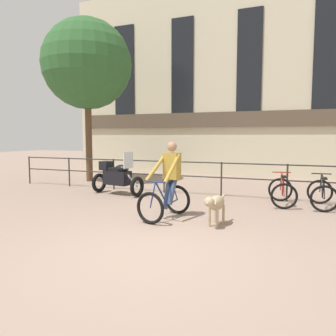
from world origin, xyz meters
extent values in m
plane|color=gray|center=(0.00, 0.00, 0.00)|extent=(60.00, 60.00, 0.00)
cylinder|color=#2D2B28|center=(-7.50, 5.20, 0.53)|extent=(0.05, 0.05, 1.05)
cylinder|color=#2D2B28|center=(-5.62, 5.20, 0.53)|extent=(0.05, 0.05, 1.05)
cylinder|color=#2D2B28|center=(-3.75, 5.20, 0.53)|extent=(0.05, 0.05, 1.05)
cylinder|color=#2D2B28|center=(-1.88, 5.20, 0.53)|extent=(0.05, 0.05, 1.05)
cylinder|color=#2D2B28|center=(0.00, 5.20, 0.53)|extent=(0.05, 0.05, 1.05)
cylinder|color=#2D2B28|center=(1.88, 5.20, 0.53)|extent=(0.05, 0.05, 1.05)
cylinder|color=#2D2B28|center=(0.00, 5.20, 1.02)|extent=(15.00, 0.04, 0.04)
cylinder|color=#2D2B28|center=(0.00, 5.20, 0.58)|extent=(15.00, 0.04, 0.04)
cube|color=beige|center=(0.00, 11.00, 4.48)|extent=(18.00, 0.60, 8.96)
cube|color=brown|center=(0.00, 10.64, 2.60)|extent=(17.10, 0.12, 0.70)
cube|color=black|center=(-6.30, 10.67, 4.93)|extent=(1.10, 0.06, 5.02)
cube|color=black|center=(-3.15, 10.67, 4.93)|extent=(1.10, 0.06, 5.02)
cube|color=black|center=(0.00, 10.67, 4.93)|extent=(1.10, 0.06, 5.02)
cube|color=black|center=(3.15, 10.67, 4.93)|extent=(1.10, 0.06, 5.02)
torus|color=black|center=(-0.69, 1.52, 0.34)|extent=(0.68, 0.20, 0.68)
torus|color=black|center=(-0.48, 2.60, 0.34)|extent=(0.68, 0.20, 0.68)
cylinder|color=navy|center=(-0.61, 1.94, 0.58)|extent=(0.13, 0.49, 0.60)
cylinder|color=navy|center=(-0.54, 2.27, 0.54)|extent=(0.08, 0.23, 0.52)
cylinder|color=navy|center=(-0.59, 2.04, 0.83)|extent=(0.16, 0.66, 0.10)
cylinder|color=navy|center=(-0.52, 2.39, 0.31)|extent=(0.11, 0.44, 0.08)
cylinder|color=navy|center=(-0.50, 2.48, 0.57)|extent=(0.07, 0.26, 0.47)
cylinder|color=navy|center=(-0.67, 1.62, 0.60)|extent=(0.07, 0.23, 0.54)
cylinder|color=navy|center=(-0.65, 1.72, 0.87)|extent=(0.48, 0.12, 0.03)
cube|color=black|center=(-0.53, 2.36, 0.82)|extent=(0.16, 0.26, 0.05)
cube|color=#AD8933|center=(-0.53, 2.36, 1.15)|extent=(0.40, 0.28, 0.60)
sphere|color=#A87A5B|center=(-0.53, 2.36, 1.59)|extent=(0.22, 0.22, 0.22)
cylinder|color=#AD8933|center=(-0.79, 2.08, 1.14)|extent=(0.27, 0.71, 0.60)
cylinder|color=#AD8933|center=(-0.38, 2.00, 1.14)|extent=(0.15, 0.72, 0.60)
cylinder|color=#384766|center=(-0.61, 2.28, 0.52)|extent=(0.14, 0.31, 0.69)
cylinder|color=#384766|center=(-0.48, 2.25, 0.58)|extent=(0.19, 0.32, 0.58)
ellipsoid|color=tan|center=(0.61, 1.97, 0.47)|extent=(0.34, 0.58, 0.31)
cylinder|color=tan|center=(0.57, 1.75, 0.49)|extent=(0.19, 0.19, 0.18)
sphere|color=tan|center=(0.55, 1.58, 0.55)|extent=(0.20, 0.20, 0.20)
cone|color=tan|center=(0.54, 1.49, 0.53)|extent=(0.13, 0.14, 0.11)
cylinder|color=tan|center=(0.66, 2.30, 0.53)|extent=(0.08, 0.19, 0.11)
cylinder|color=tan|center=(0.50, 1.81, 0.20)|extent=(0.06, 0.06, 0.40)
cylinder|color=tan|center=(0.66, 1.78, 0.20)|extent=(0.06, 0.06, 0.40)
cylinder|color=tan|center=(0.55, 2.16, 0.20)|extent=(0.06, 0.06, 0.40)
cylinder|color=tan|center=(0.72, 2.13, 0.20)|extent=(0.06, 0.06, 0.40)
torus|color=black|center=(-2.35, 4.20, 0.31)|extent=(0.23, 0.63, 0.62)
torus|color=black|center=(-3.88, 4.49, 0.31)|extent=(0.23, 0.63, 0.62)
cube|color=black|center=(-3.11, 4.35, 0.53)|extent=(0.91, 0.55, 0.44)
ellipsoid|color=black|center=(-2.92, 4.31, 0.83)|extent=(0.53, 0.40, 0.24)
cube|color=black|center=(-3.22, 4.37, 0.80)|extent=(0.61, 0.40, 0.10)
cylinder|color=#B2B2B7|center=(-2.54, 4.24, 0.49)|extent=(0.44, 0.14, 0.41)
cube|color=silver|center=(-2.67, 4.26, 1.10)|extent=(0.11, 0.44, 0.50)
cube|color=black|center=(-3.55, 4.43, 0.89)|extent=(0.38, 0.41, 0.28)
torus|color=black|center=(1.70, 5.07, 0.33)|extent=(0.66, 0.15, 0.66)
torus|color=black|center=(1.84, 4.03, 0.33)|extent=(0.66, 0.15, 0.66)
cylinder|color=maroon|center=(1.76, 4.66, 0.56)|extent=(0.09, 0.47, 0.58)
cylinder|color=maroon|center=(1.80, 4.35, 0.53)|extent=(0.06, 0.22, 0.51)
cylinder|color=maroon|center=(1.77, 4.57, 0.81)|extent=(0.11, 0.63, 0.10)
cylinder|color=maroon|center=(1.82, 4.24, 0.31)|extent=(0.08, 0.42, 0.07)
cylinder|color=maroon|center=(1.83, 4.14, 0.55)|extent=(0.06, 0.25, 0.46)
cylinder|color=maroon|center=(1.72, 4.98, 0.59)|extent=(0.05, 0.21, 0.52)
cylinder|color=maroon|center=(1.73, 4.88, 0.84)|extent=(0.48, 0.09, 0.03)
cube|color=black|center=(1.81, 4.26, 0.80)|extent=(0.15, 0.25, 0.05)
torus|color=black|center=(2.72, 5.07, 0.33)|extent=(0.66, 0.09, 0.66)
torus|color=black|center=(2.76, 4.03, 0.33)|extent=(0.66, 0.09, 0.66)
cylinder|color=black|center=(2.73, 4.67, 0.56)|extent=(0.05, 0.47, 0.58)
cylinder|color=black|center=(2.74, 4.35, 0.53)|extent=(0.04, 0.22, 0.51)
cylinder|color=black|center=(2.74, 4.57, 0.81)|extent=(0.06, 0.63, 0.10)
cylinder|color=black|center=(2.75, 4.24, 0.31)|extent=(0.04, 0.42, 0.07)
cylinder|color=black|center=(2.75, 4.14, 0.55)|extent=(0.03, 0.25, 0.46)
cylinder|color=black|center=(2.72, 4.98, 0.59)|extent=(0.03, 0.21, 0.52)
cylinder|color=black|center=(2.72, 4.89, 0.84)|extent=(0.48, 0.05, 0.03)
cube|color=black|center=(2.75, 4.26, 0.80)|extent=(0.13, 0.24, 0.05)
cylinder|color=brown|center=(-5.75, 6.65, 1.85)|extent=(0.26, 0.26, 3.70)
sphere|color=#2D5B2D|center=(-5.75, 6.65, 4.67)|extent=(3.53, 3.53, 3.53)
camera|label=1|loc=(2.09, -4.54, 1.82)|focal=35.00mm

